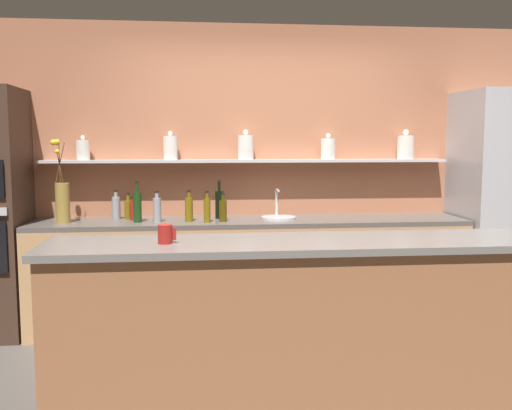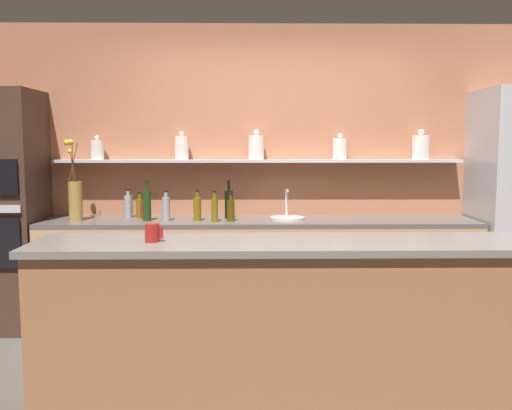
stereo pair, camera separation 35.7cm
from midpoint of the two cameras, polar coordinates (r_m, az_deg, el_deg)
ground_plane at (r=3.89m, az=5.79°, el=-17.54°), size 12.00×12.00×0.00m
back_wall_unit at (r=5.15m, az=3.87°, el=3.32°), size 5.20×0.28×2.60m
back_counter_unit at (r=4.91m, az=2.43°, el=-6.79°), size 3.64×0.62×0.92m
island_counter at (r=3.34m, az=6.70°, el=-12.21°), size 2.91×0.61×1.02m
oven_tower at (r=5.15m, az=-22.13°, el=-0.52°), size 0.61×0.64×2.00m
flower_vase at (r=4.90m, az=-15.67°, el=0.72°), size 0.13×0.15×0.68m
sink_fixture at (r=4.85m, az=5.26°, el=-1.16°), size 0.30×0.30×0.25m
bottle_oil_0 at (r=4.74m, az=-3.74°, el=-0.33°), size 0.07×0.07×0.26m
bottle_spirit_1 at (r=5.02m, az=-10.68°, el=-0.09°), size 0.07×0.07×0.25m
bottle_oil_2 at (r=4.70m, az=-0.37°, el=-0.50°), size 0.06×0.06×0.24m
bottle_oil_3 at (r=4.66m, az=-1.98°, el=-0.41°), size 0.05×0.05×0.26m
bottle_sauce_4 at (r=4.92m, az=-9.09°, el=-0.42°), size 0.06×0.06×0.20m
bottle_wine_5 at (r=4.78m, az=-8.77°, el=-0.03°), size 0.07×0.07×0.34m
bottle_oil_6 at (r=5.00m, az=-9.54°, el=-0.27°), size 0.06×0.06×0.22m
bottle_spirit_7 at (r=4.74m, az=-6.88°, el=-0.33°), size 0.07×0.07×0.26m
bottle_wine_8 at (r=4.89m, az=-0.65°, el=0.12°), size 0.07×0.07×0.33m
coffee_mug at (r=3.17m, az=-7.16°, el=-2.79°), size 0.10×0.08×0.10m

